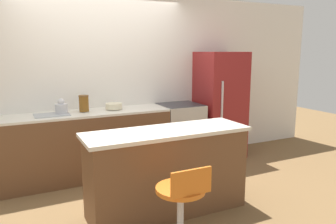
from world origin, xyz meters
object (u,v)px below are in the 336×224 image
Objects in this scene: oven_range at (180,133)px; mixing_bowl at (114,106)px; refrigerator at (220,105)px; stool_chair at (182,207)px; kettle at (61,107)px.

mixing_bowl reaches higher than oven_range.
refrigerator reaches higher than oven_range.
refrigerator reaches higher than stool_chair.
stool_chair is at bearing -131.56° from refrigerator.
mixing_bowl reaches higher than stool_chair.
refrigerator is at bearing -1.30° from oven_range.
mixing_bowl is at bearing 177.67° from oven_range.
stool_chair is 3.46× the size of mixing_bowl.
oven_range is 1.86m from kettle.
kettle is at bearing 178.61° from oven_range.
refrigerator is 8.84× the size of kettle.
refrigerator reaches higher than mixing_bowl.
refrigerator is 2.82m from stool_chair.
mixing_bowl is at bearing 88.55° from stool_chair.
oven_range is 3.99× the size of mixing_bowl.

